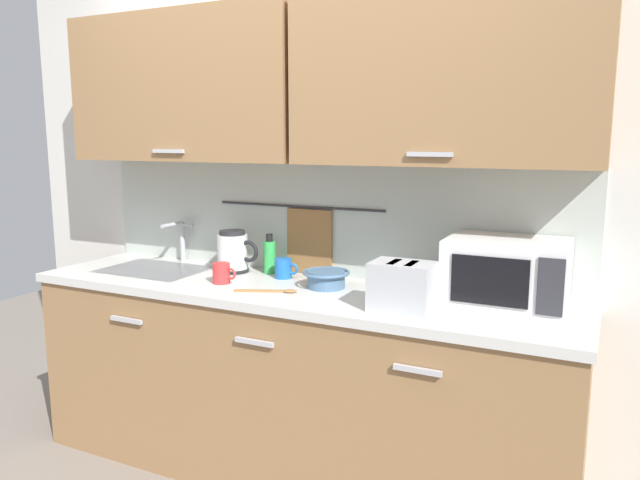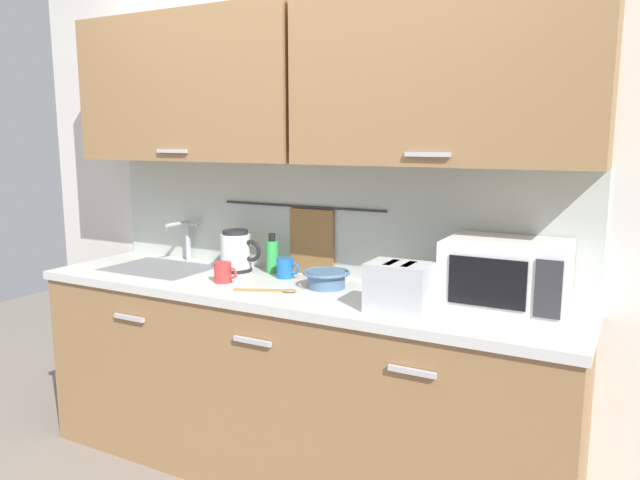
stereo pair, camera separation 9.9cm
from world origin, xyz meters
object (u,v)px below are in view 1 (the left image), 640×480
electric_kettle (233,252)px  dish_soap_bottle (270,256)px  microwave (507,273)px  mixing_bowl (326,278)px  toaster (402,286)px  mug_by_kettle (284,268)px  wooden_spoon (273,291)px  mug_near_sink (222,273)px

electric_kettle → dish_soap_bottle: (0.18, 0.05, -0.01)m
microwave → mixing_bowl: 0.78m
toaster → mug_by_kettle: (-0.68, 0.27, -0.05)m
dish_soap_bottle → wooden_spoon: size_ratio=0.74×
electric_kettle → mug_by_kettle: size_ratio=1.89×
mug_by_kettle → electric_kettle: bearing=177.9°
wooden_spoon → mug_by_kettle: bearing=109.6°
microwave → mixing_bowl: bearing=-176.6°
electric_kettle → mug_by_kettle: electric_kettle is taller
mug_near_sink → microwave: bearing=8.4°
mixing_bowl → mug_by_kettle: mug_by_kettle is taller
electric_kettle → mug_near_sink: bearing=-68.8°
toaster → microwave: bearing=34.4°
microwave → toaster: 0.43m
mug_near_sink → toaster: toaster is taller
mixing_bowl → wooden_spoon: size_ratio=0.81×
mug_near_sink → mixing_bowl: size_ratio=0.56×
electric_kettle → wooden_spoon: (0.38, -0.26, -0.10)m
electric_kettle → wooden_spoon: bearing=-34.6°
mixing_bowl → toaster: size_ratio=0.84×
electric_kettle → dish_soap_bottle: electric_kettle is taller
microwave → wooden_spoon: microwave is taller
mixing_bowl → toaster: bearing=-24.9°
mug_by_kettle → mug_near_sink: bearing=-133.7°
mug_near_sink → mixing_bowl: (0.47, 0.14, -0.00)m
mixing_bowl → mug_near_sink: bearing=-163.6°
electric_kettle → toaster: (0.97, -0.28, -0.01)m
dish_soap_bottle → mug_by_kettle: bearing=-28.8°
microwave → mug_by_kettle: bearing=178.2°
electric_kettle → dish_soap_bottle: 0.19m
electric_kettle → wooden_spoon: size_ratio=0.85×
mixing_bowl → mug_by_kettle: (-0.26, 0.08, 0.00)m
microwave → mug_near_sink: microwave is taller
mixing_bowl → dish_soap_bottle: bearing=159.4°
mug_by_kettle → wooden_spoon: 0.27m
mug_by_kettle → wooden_spoon: size_ratio=0.45×
mixing_bowl → mug_by_kettle: 0.27m
electric_kettle → toaster: 1.01m
microwave → wooden_spoon: size_ratio=1.73×
toaster → mug_by_kettle: size_ratio=2.13×
microwave → mug_near_sink: (-1.24, -0.18, -0.09)m
electric_kettle → toaster: size_ratio=0.89×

